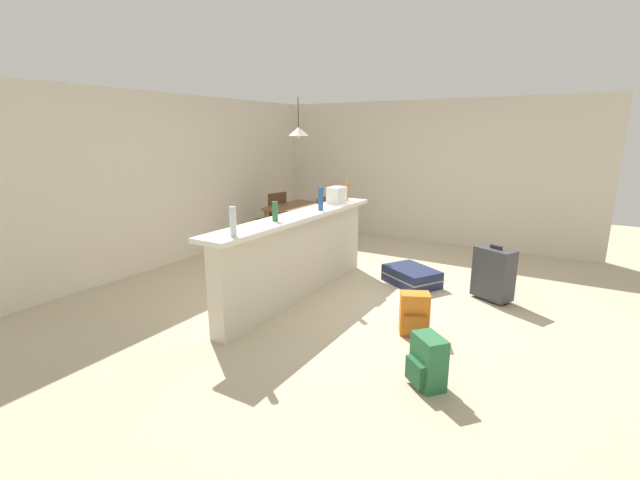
% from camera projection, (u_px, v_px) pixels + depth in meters
% --- Properties ---
extents(ground_plane, '(13.00, 13.00, 0.05)m').
position_uv_depth(ground_plane, '(359.00, 293.00, 5.45)').
color(ground_plane, '#BCAD8E').
extents(wall_back, '(6.60, 0.10, 2.50)m').
position_uv_depth(wall_back, '(182.00, 179.00, 6.67)').
color(wall_back, beige).
rests_on(wall_back, ground_plane).
extents(wall_right, '(0.10, 6.00, 2.50)m').
position_uv_depth(wall_right, '(419.00, 172.00, 7.83)').
color(wall_right, beige).
rests_on(wall_right, ground_plane).
extents(partition_half_wall, '(2.80, 0.20, 0.97)m').
position_uv_depth(partition_half_wall, '(299.00, 258.00, 5.16)').
color(partition_half_wall, beige).
rests_on(partition_half_wall, ground_plane).
extents(bar_countertop, '(2.96, 0.40, 0.05)m').
position_uv_depth(bar_countertop, '(298.00, 217.00, 5.04)').
color(bar_countertop, white).
rests_on(bar_countertop, partition_half_wall).
extents(bottle_clear, '(0.06, 0.06, 0.28)m').
position_uv_depth(bottle_clear, '(233.00, 221.00, 3.95)').
color(bottle_clear, silver).
rests_on(bottle_clear, bar_countertop).
extents(bottle_green, '(0.06, 0.06, 0.21)m').
position_uv_depth(bottle_green, '(275.00, 211.00, 4.64)').
color(bottle_green, '#2D6B38').
rests_on(bottle_green, bar_countertop).
extents(bottle_blue, '(0.06, 0.06, 0.29)m').
position_uv_depth(bottle_blue, '(321.00, 199.00, 5.27)').
color(bottle_blue, '#284C89').
rests_on(bottle_blue, bar_countertop).
extents(bottle_amber, '(0.07, 0.07, 0.27)m').
position_uv_depth(bottle_amber, '(346.00, 191.00, 6.04)').
color(bottle_amber, '#9E661E').
rests_on(bottle_amber, bar_countertop).
extents(grocery_bag, '(0.26, 0.18, 0.22)m').
position_uv_depth(grocery_bag, '(337.00, 195.00, 5.81)').
color(grocery_bag, silver).
rests_on(grocery_bag, bar_countertop).
extents(dining_table, '(1.10, 0.80, 0.74)m').
position_uv_depth(dining_table, '(300.00, 211.00, 7.37)').
color(dining_table, brown).
rests_on(dining_table, ground_plane).
extents(dining_chair_near_partition, '(0.48, 0.48, 0.93)m').
position_uv_depth(dining_chair_near_partition, '(327.00, 223.00, 7.07)').
color(dining_chair_near_partition, '#4C331E').
rests_on(dining_chair_near_partition, ground_plane).
extents(dining_chair_far_side, '(0.47, 0.47, 0.93)m').
position_uv_depth(dining_chair_far_side, '(274.00, 216.00, 7.65)').
color(dining_chair_far_side, '#4C331E').
rests_on(dining_chair_far_side, ground_plane).
extents(pendant_lamp, '(0.34, 0.34, 0.65)m').
position_uv_depth(pendant_lamp, '(298.00, 132.00, 7.08)').
color(pendant_lamp, black).
extents(suitcase_flat_navy, '(0.78, 0.88, 0.22)m').
position_uv_depth(suitcase_flat_navy, '(411.00, 276.00, 5.68)').
color(suitcase_flat_navy, '#1E284C').
rests_on(suitcase_flat_navy, ground_plane).
extents(backpack_orange, '(0.31, 0.33, 0.42)m').
position_uv_depth(backpack_orange, '(414.00, 314.00, 4.26)').
color(backpack_orange, orange).
rests_on(backpack_orange, ground_plane).
extents(backpack_green, '(0.34, 0.34, 0.42)m').
position_uv_depth(backpack_green, '(427.00, 362.00, 3.37)').
color(backpack_green, '#286B3D').
rests_on(backpack_green, ground_plane).
extents(suitcase_upright_charcoal, '(0.41, 0.50, 0.67)m').
position_uv_depth(suitcase_upright_charcoal, '(493.00, 273.00, 5.10)').
color(suitcase_upright_charcoal, '#38383D').
rests_on(suitcase_upright_charcoal, ground_plane).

